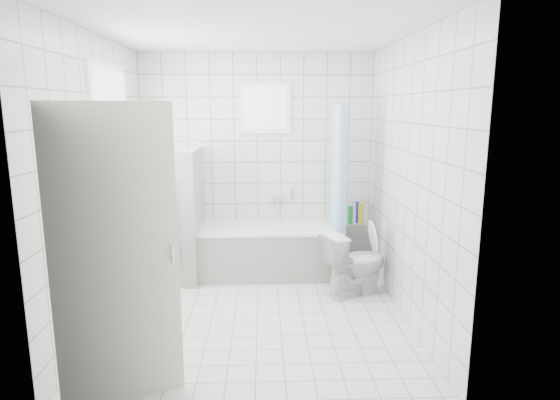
{
  "coord_description": "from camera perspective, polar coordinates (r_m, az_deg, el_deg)",
  "views": [
    {
      "loc": [
        0.06,
        -4.23,
        1.96
      ],
      "look_at": [
        0.23,
        0.35,
        1.05
      ],
      "focal_mm": 30.0,
      "sensor_mm": 36.0,
      "label": 1
    }
  ],
  "objects": [
    {
      "name": "ground",
      "position": [
        4.66,
        -2.79,
        -13.64
      ],
      "size": [
        3.0,
        3.0,
        0.0
      ],
      "primitive_type": "plane",
      "color": "white",
      "rests_on": "ground"
    },
    {
      "name": "ceiling",
      "position": [
        4.28,
        -3.14,
        19.81
      ],
      "size": [
        3.0,
        3.0,
        0.0
      ],
      "primitive_type": "plane",
      "rotation": [
        3.14,
        0.0,
        0.0
      ],
      "color": "white",
      "rests_on": "ground"
    },
    {
      "name": "wall_back",
      "position": [
        5.77,
        -2.76,
        4.65
      ],
      "size": [
        2.8,
        0.02,
        2.6
      ],
      "primitive_type": "cube",
      "color": "white",
      "rests_on": "ground"
    },
    {
      "name": "wall_front",
      "position": [
        2.81,
        -3.35,
        -2.37
      ],
      "size": [
        2.8,
        0.02,
        2.6
      ],
      "primitive_type": "cube",
      "color": "white",
      "rests_on": "ground"
    },
    {
      "name": "wall_left",
      "position": [
        4.52,
        -20.99,
        2.09
      ],
      "size": [
        0.02,
        3.0,
        2.6
      ],
      "primitive_type": "cube",
      "color": "white",
      "rests_on": "ground"
    },
    {
      "name": "wall_right",
      "position": [
        4.49,
        15.25,
        2.37
      ],
      "size": [
        0.02,
        3.0,
        2.6
      ],
      "primitive_type": "cube",
      "color": "white",
      "rests_on": "ground"
    },
    {
      "name": "window_left",
      "position": [
        4.76,
        -19.58,
        6.25
      ],
      "size": [
        0.01,
        0.9,
        1.4
      ],
      "primitive_type": "cube",
      "color": "white",
      "rests_on": "wall_left"
    },
    {
      "name": "window_back",
      "position": [
        5.69,
        -1.8,
        11.12
      ],
      "size": [
        0.5,
        0.01,
        0.5
      ],
      "primitive_type": "cube",
      "color": "white",
      "rests_on": "wall_back"
    },
    {
      "name": "window_sill",
      "position": [
        4.86,
        -18.5,
        -2.44
      ],
      "size": [
        0.18,
        1.02,
        0.08
      ],
      "primitive_type": "cube",
      "color": "white",
      "rests_on": "wall_left"
    },
    {
      "name": "door",
      "position": [
        3.21,
        -19.32,
        -6.84
      ],
      "size": [
        0.75,
        0.36,
        2.0
      ],
      "primitive_type": "cube",
      "rotation": [
        0.0,
        0.0,
        -1.16
      ],
      "color": "silver",
      "rests_on": "ground"
    },
    {
      "name": "bathtub",
      "position": [
        5.61,
        -1.18,
        -6.09
      ],
      "size": [
        1.65,
        0.77,
        0.58
      ],
      "color": "white",
      "rests_on": "ground"
    },
    {
      "name": "partition_wall",
      "position": [
        5.5,
        -10.5,
        -1.67
      ],
      "size": [
        0.15,
        0.85,
        1.5
      ],
      "primitive_type": "cube",
      "color": "white",
      "rests_on": "ground"
    },
    {
      "name": "tiled_ledge",
      "position": [
        5.97,
        9.05,
        -5.31
      ],
      "size": [
        0.4,
        0.24,
        0.55
      ],
      "primitive_type": "cube",
      "color": "white",
      "rests_on": "ground"
    },
    {
      "name": "toilet",
      "position": [
        5.04,
        9.12,
        -7.53
      ],
      "size": [
        0.79,
        0.63,
        0.7
      ],
      "primitive_type": "imported",
      "rotation": [
        0.0,
        0.0,
        1.98
      ],
      "color": "white",
      "rests_on": "ground"
    },
    {
      "name": "curtain_rod",
      "position": [
        5.4,
        7.05,
        11.57
      ],
      "size": [
        0.02,
        0.8,
        0.02
      ],
      "primitive_type": "cylinder",
      "rotation": [
        1.57,
        0.0,
        0.0
      ],
      "color": "silver",
      "rests_on": "wall_back"
    },
    {
      "name": "shower_curtain",
      "position": [
        5.34,
        7.04,
        1.87
      ],
      "size": [
        0.14,
        0.48,
        1.78
      ],
      "primitive_type": null,
      "color": "#56BCFF",
      "rests_on": "curtain_rod"
    },
    {
      "name": "tub_faucet",
      "position": [
        5.8,
        -0.27,
        0.2
      ],
      "size": [
        0.18,
        0.06,
        0.06
      ],
      "primitive_type": "cube",
      "color": "silver",
      "rests_on": "wall_back"
    },
    {
      "name": "sill_bottles",
      "position": [
        4.76,
        -18.73,
        -0.44
      ],
      "size": [
        0.16,
        0.73,
        0.31
      ],
      "color": "#DA557A",
      "rests_on": "window_sill"
    },
    {
      "name": "ledge_bottles",
      "position": [
        5.83,
        9.34,
        -1.62
      ],
      "size": [
        0.2,
        0.14,
        0.27
      ],
      "color": "#189335",
      "rests_on": "tiled_ledge"
    }
  ]
}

